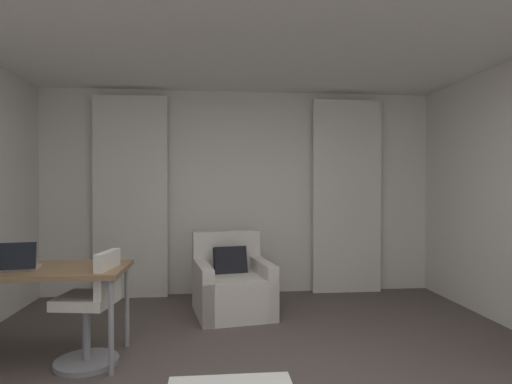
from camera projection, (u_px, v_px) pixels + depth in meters
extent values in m
cube|color=silver|center=(241.00, 192.00, 5.50)|extent=(5.12, 0.06, 2.60)
cube|color=silver|center=(131.00, 197.00, 5.24)|extent=(0.90, 0.06, 2.50)
cube|color=silver|center=(347.00, 196.00, 5.51)|extent=(0.90, 0.06, 2.50)
cube|color=silver|center=(233.00, 294.00, 4.56)|extent=(0.91, 0.96, 0.43)
cube|color=silver|center=(226.00, 250.00, 4.89)|extent=(0.79, 0.27, 0.44)
cube|color=silver|center=(262.00, 286.00, 4.65)|extent=(0.26, 0.85, 0.57)
cube|color=silver|center=(202.00, 290.00, 4.48)|extent=(0.26, 0.85, 0.57)
cube|color=black|center=(230.00, 263.00, 4.68)|extent=(0.39, 0.26, 0.37)
cube|color=olive|center=(28.00, 271.00, 3.29)|extent=(1.49, 0.67, 0.04)
cylinder|color=#99999E|center=(127.00, 306.00, 3.64)|extent=(0.04, 0.04, 0.70)
cylinder|color=#99999E|center=(111.00, 327.00, 3.08)|extent=(0.04, 0.04, 0.70)
cylinder|color=gray|center=(86.00, 335.00, 3.27)|extent=(0.06, 0.06, 0.46)
cylinder|color=gray|center=(87.00, 362.00, 3.27)|extent=(0.48, 0.48, 0.04)
cube|color=silver|center=(86.00, 300.00, 3.27)|extent=(0.46, 0.46, 0.08)
cube|color=silver|center=(108.00, 273.00, 3.25)|extent=(0.12, 0.36, 0.34)
cube|color=#ADADB2|center=(16.00, 268.00, 3.24)|extent=(0.36, 0.28, 0.02)
cube|color=black|center=(12.00, 256.00, 3.13)|extent=(0.32, 0.11, 0.20)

